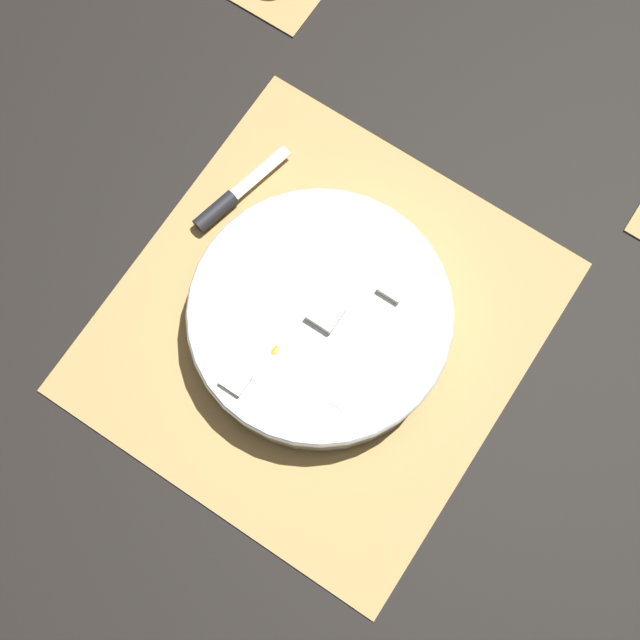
# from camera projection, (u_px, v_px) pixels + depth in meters

# --- Properties ---
(ground_plane) EXTENTS (6.00, 6.00, 0.00)m
(ground_plane) POSITION_uv_depth(u_px,v_px,m) (320.00, 327.00, 1.00)
(ground_plane) COLOR black
(bamboo_mat_center) EXTENTS (0.46, 0.44, 0.01)m
(bamboo_mat_center) POSITION_uv_depth(u_px,v_px,m) (320.00, 326.00, 1.00)
(bamboo_mat_center) COLOR #A8844C
(bamboo_mat_center) RESTS_ON ground_plane
(fruit_salad_bowl) EXTENTS (0.29, 0.29, 0.07)m
(fruit_salad_bowl) POSITION_uv_depth(u_px,v_px,m) (320.00, 318.00, 0.96)
(fruit_salad_bowl) COLOR silver
(fruit_salad_bowl) RESTS_ON bamboo_mat_center
(paring_knife) EXTENTS (0.14, 0.05, 0.02)m
(paring_knife) POSITION_uv_depth(u_px,v_px,m) (220.00, 207.00, 1.02)
(paring_knife) COLOR silver
(paring_knife) RESTS_ON bamboo_mat_center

